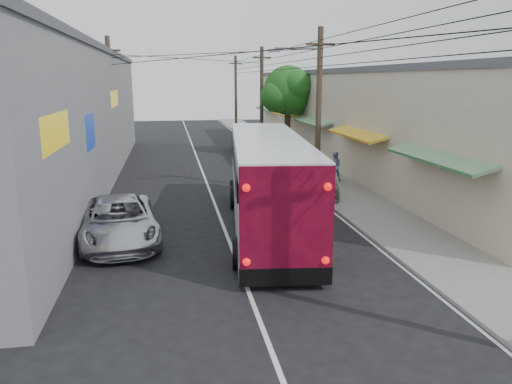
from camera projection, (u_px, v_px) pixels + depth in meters
ground at (262, 326)px, 11.57m from camera, size 120.00×120.00×0.00m
sidewalk at (304, 168)px, 31.86m from camera, size 3.00×80.00×0.12m
building_right at (361, 116)px, 33.85m from camera, size 7.09×40.00×6.25m
building_left at (44, 117)px, 26.63m from camera, size 7.20×36.00×7.25m
utility_poles at (251, 104)px, 30.71m from camera, size 11.80×45.28×8.00m
street_tree at (289, 92)px, 36.69m from camera, size 4.40×4.00×6.60m
coach_bus at (267, 181)px, 18.99m from camera, size 3.90×12.36×3.50m
jeepney at (119, 221)px, 17.44m from camera, size 3.25×5.84×1.54m
parked_suv at (305, 179)px, 24.66m from camera, size 2.39×5.57×1.60m
parked_car_mid at (258, 153)px, 33.02m from camera, size 1.97×4.72×1.60m
parked_car_far at (244, 142)px, 39.13m from camera, size 2.14×5.06×1.63m
pedestrian_near at (312, 168)px, 26.19m from camera, size 0.77×0.66×1.80m
pedestrian_far at (334, 166)px, 27.34m from camera, size 0.89×0.75×1.63m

